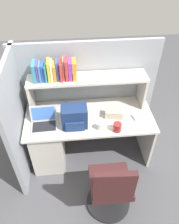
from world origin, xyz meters
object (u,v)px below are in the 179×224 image
Objects in this scene: snack_canister at (117,127)px; office_chair at (110,190)px; backpack at (74,117)px; laptop at (44,122)px; paper_cup at (101,126)px; tissue_box at (114,114)px; computer_mouse at (136,117)px.

office_chair reaches higher than snack_canister.
backpack is 0.32× the size of office_chair.
laptop is 0.68m from paper_cup.
laptop is 0.87m from snack_canister.
office_chair is at bearing -89.29° from tissue_box.
paper_cup is 0.71m from office_chair.
tissue_box is 0.90m from office_chair.
laptop is 1.06× the size of backpack.
backpack is at bearing 162.27° from paper_cup.
paper_cup is 0.28m from tissue_box.
tissue_box is at bearing 44.94° from paper_cup.
snack_canister is (0.49, -0.14, -0.08)m from backpack.
snack_canister is 0.12× the size of office_chair.
laptop is 1.45× the size of tissue_box.
computer_mouse is at bearing 0.30° from tissue_box.
snack_canister is (0.19, -0.04, 0.01)m from paper_cup.
computer_mouse is (0.76, 0.05, -0.12)m from backpack.
computer_mouse is 0.97× the size of snack_canister.
computer_mouse is 0.48m from paper_cup.
tissue_box is at bearing 4.01° from laptop.
snack_canister is at bearing -80.11° from tissue_box.
laptop reaches higher than paper_cup.
laptop is at bearing -42.45° from office_chair.
snack_canister is at bearing -12.70° from paper_cup.
paper_cup is at bearing -173.53° from computer_mouse.
laptop is at bearing 168.14° from snack_canister.
backpack reaches higher than paper_cup.
backpack is 0.90m from office_chair.
office_chair reaches higher than tissue_box.
tissue_box reaches higher than paper_cup.
paper_cup is at bearing 167.30° from snack_canister.
laptop is at bearing 173.59° from backpack.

